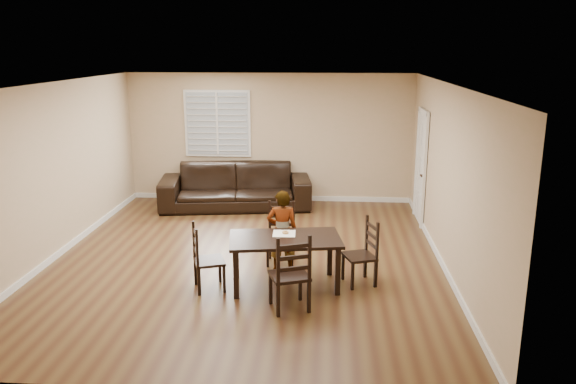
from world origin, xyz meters
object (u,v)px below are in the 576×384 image
Objects in this scene: chair_near at (281,234)px; donut at (286,232)px; dining_table at (285,244)px; chair_right at (367,254)px; sofa at (236,186)px; child at (282,231)px; chair_far at (292,278)px; chair_left at (201,260)px.

donut is at bearing -81.33° from chair_near.
chair_near is (-0.13, 0.95, -0.19)m from dining_table.
chair_right reaches higher than sofa.
child is at bearing 90.00° from dining_table.
chair_far is (0.15, -0.79, -0.15)m from dining_table.
chair_far is at bearing -88.27° from dining_table.
dining_table is 1.73× the size of chair_right.
chair_left is 1.29m from child.
child is (-1.21, 0.34, 0.19)m from chair_right.
dining_table is 0.53× the size of sofa.
chair_far is at bearing -135.19° from chair_left.
chair_left is at bearing -45.25° from chair_far.
chair_far is 1.09× the size of chair_right.
child reaches higher than chair_right.
chair_near is at bearing 99.07° from donut.
chair_left is at bearing -178.90° from dining_table.
child is at bearing -74.91° from chair_left.
chair_far is at bearing 96.06° from child.
child reaches higher than chair_far.
dining_table is 0.20m from donut.
chair_near is at bearing -75.67° from sofa.
sofa is (-1.32, 3.86, -0.17)m from dining_table.
chair_far is at bearing -64.22° from chair_right.
child is 0.41× the size of sofa.
chair_right is 0.76× the size of child.
child is 3.55m from sofa.
chair_far is 1.01m from donut.
chair_right reaches higher than donut.
sofa is at bearing -17.47° from chair_left.
chair_far is 1.41m from chair_left.
chair_left is 0.99× the size of chair_right.
chair_left is at bearing -131.27° from chair_near.
chair_far is at bearing -80.38° from sofa.
donut is (-0.16, 0.96, 0.26)m from chair_far.
dining_table is at bearing 95.03° from child.
chair_right is at bearing -64.12° from sofa.
chair_far is 0.34× the size of sofa.
chair_left reaches higher than donut.
chair_left is at bearing -161.72° from donut.
chair_near is 0.77× the size of child.
dining_table is at bearing -79.02° from sofa.
chair_far reaches higher than donut.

